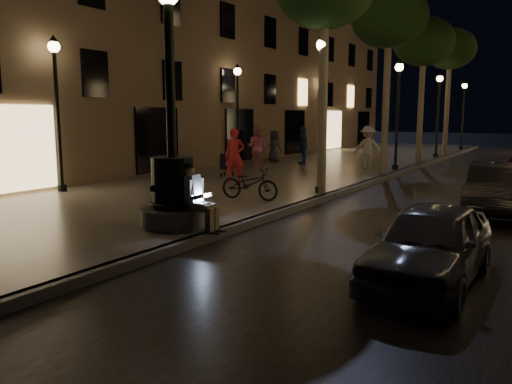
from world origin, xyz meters
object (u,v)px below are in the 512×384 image
Objects in this scene: pedestrian_pink at (257,147)px; bicycle at (250,184)px; lamp_curb_d at (463,106)px; fountain_lamppost at (173,180)px; tree_far at (450,50)px; tree_second at (389,19)px; lamp_left_b at (238,102)px; pedestrian_dark at (274,146)px; stroller at (227,164)px; lamp_curb_c at (438,104)px; lamp_left_a at (57,94)px; pedestrian_red at (235,156)px; car_second at (498,190)px; car_front at (430,243)px; pedestrian_blue at (303,145)px; seated_man_laptop at (195,195)px; lamp_left_c at (324,105)px; lamp_curb_a at (321,93)px; tree_third at (424,43)px; pedestrian_white at (368,147)px; lamp_curb_b at (398,100)px.

bicycle is at bearing 112.64° from pedestrian_pink.
lamp_curb_d is at bearing -114.05° from pedestrian_pink.
fountain_lamppost is 24.57m from tree_far.
lamp_left_b is at bearing 180.00° from tree_second.
stroller is at bearing -147.50° from pedestrian_dark.
bicycle is (-1.15, -18.24, -2.57)m from lamp_curb_c.
lamp_curb_c and lamp_left_a have the same top height.
tree_second is at bearing 28.71° from pedestrian_red.
tree_far is 19.41m from car_second.
car_front is at bearing -124.24° from pedestrian_dark.
car_front is 1.93× the size of pedestrian_blue.
pedestrian_blue is 1.15× the size of pedestrian_dark.
lamp_curb_c reaches higher than stroller.
seated_man_laptop is 0.75× the size of pedestrian_blue.
stroller is (2.28, -4.15, -2.52)m from lamp_left_b.
tree_far reaches higher than lamp_left_b.
pedestrian_blue is (-3.90, 14.04, -0.07)m from fountain_lamppost.
lamp_left_b is at bearing -90.00° from lamp_left_c.
lamp_curb_a is (0.09, 6.00, 2.30)m from seated_man_laptop.
tree_third is 0.96× the size of tree_far.
car_front is 17.09m from pedestrian_blue.
tree_second reaches higher than car_front.
tree_far is at bearing 49.86° from stroller.
fountain_lamppost is at bearing -91.34° from lamp_curb_d.
car_second reaches higher than bicycle.
tree_third is at bearing -90.76° from tree_far.
tree_far is 3.90× the size of pedestrian_white.
lamp_curb_d is at bearing 90.00° from tree_third.
lamp_left_c is (-7.10, 16.00, 0.00)m from lamp_curb_a.
seated_man_laptop reaches higher than bicycle.
pedestrian_red is at bearing 170.83° from lamp_curb_a.
lamp_curb_b is (0.70, 14.00, 2.02)m from fountain_lamppost.
lamp_curb_c is 12.26m from lamp_left_b.
lamp_curb_b is at bearing 109.41° from car_front.
stroller is (-4.82, 1.85, -2.52)m from lamp_curb_a.
fountain_lamppost is 5.09× the size of stroller.
pedestrian_blue is at bearing -115.18° from tree_far.
fountain_lamppost is 1.28× the size of car_second.
lamp_left_c is at bearing -164.43° from tree_far.
car_second is at bearing 1.45° from lamp_curb_a.
fountain_lamppost reaches higher than seated_man_laptop.
car_front is at bearing -69.27° from tree_second.
lamp_left_c is 11.13m from pedestrian_pink.
lamp_left_c is at bearing 23.18° from pedestrian_dark.
tree_second reaches higher than pedestrian_white.
tree_far is at bearing 101.90° from car_front.
tree_far is 4.62× the size of pedestrian_dark.
tree_far is 17.82m from stroller.
lamp_curb_d is (0.70, 30.00, 2.02)m from fountain_lamppost.
pedestrian_dark is at bearing -33.33° from pedestrian_white.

